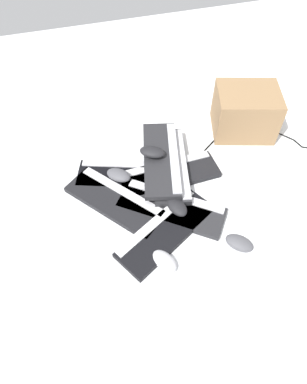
# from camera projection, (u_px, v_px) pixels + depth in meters

# --- Properties ---
(ground_plane) EXTENTS (3.20, 3.20, 0.00)m
(ground_plane) POSITION_uv_depth(u_px,v_px,m) (171.00, 195.00, 1.48)
(ground_plane) COLOR white
(keyboard_0) EXTENTS (0.39, 0.44, 0.03)m
(keyboard_0) POSITION_uv_depth(u_px,v_px,m) (115.00, 201.00, 1.44)
(keyboard_0) COLOR black
(keyboard_0) RESTS_ON ground
(keyboard_1) EXTENTS (0.46, 0.35, 0.03)m
(keyboard_1) POSITION_uv_depth(u_px,v_px,m) (166.00, 231.00, 1.35)
(keyboard_1) COLOR black
(keyboard_1) RESTS_ON ground
(keyboard_2) EXTENTS (0.44, 0.39, 0.03)m
(keyboard_2) POSITION_uv_depth(u_px,v_px,m) (172.00, 208.00, 1.42)
(keyboard_2) COLOR #232326
(keyboard_2) RESTS_ON ground
(keyboard_3) EXTENTS (0.45, 0.17, 0.03)m
(keyboard_3) POSITION_uv_depth(u_px,v_px,m) (170.00, 175.00, 1.53)
(keyboard_3) COLOR black
(keyboard_3) RESTS_ON ground
(keyboard_4) EXTENTS (0.46, 0.29, 0.03)m
(keyboard_4) POSITION_uv_depth(u_px,v_px,m) (127.00, 175.00, 1.53)
(keyboard_4) COLOR black
(keyboard_4) RESTS_ON ground
(keyboard_5) EXTENTS (0.25, 0.46, 0.03)m
(keyboard_5) POSITION_uv_depth(u_px,v_px,m) (170.00, 164.00, 1.53)
(keyboard_5) COLOR #232326
(keyboard_5) RESTS_ON keyboard_3
(keyboard_6) EXTENTS (0.25, 0.46, 0.03)m
(keyboard_6) POSITION_uv_depth(u_px,v_px,m) (162.00, 159.00, 1.51)
(keyboard_6) COLOR #232326
(keyboard_6) RESTS_ON keyboard_5
(mouse_0) EXTENTS (0.13, 0.12, 0.04)m
(mouse_0) POSITION_uv_depth(u_px,v_px,m) (119.00, 175.00, 1.48)
(mouse_0) COLOR #4C4C51
(mouse_0) RESTS_ON keyboard_4
(mouse_1) EXTENTS (0.11, 0.13, 0.04)m
(mouse_1) POSITION_uv_depth(u_px,v_px,m) (164.00, 261.00, 1.26)
(mouse_1) COLOR #B7B7BC
(mouse_1) RESTS_ON ground
(mouse_2) EXTENTS (0.09, 0.12, 0.04)m
(mouse_2) POSITION_uv_depth(u_px,v_px,m) (177.00, 206.00, 1.38)
(mouse_2) COLOR black
(mouse_2) RESTS_ON keyboard_2
(mouse_3) EXTENTS (0.13, 0.11, 0.04)m
(mouse_3) POSITION_uv_depth(u_px,v_px,m) (152.00, 152.00, 1.48)
(mouse_3) COLOR black
(mouse_3) RESTS_ON keyboard_6
(mouse_4) EXTENTS (0.12, 0.12, 0.04)m
(mouse_4) POSITION_uv_depth(u_px,v_px,m) (239.00, 243.00, 1.31)
(mouse_4) COLOR #4C4C51
(mouse_4) RESTS_ON ground
(cable_0) EXTENTS (0.66, 0.36, 0.01)m
(cable_0) POSITION_uv_depth(u_px,v_px,m) (272.00, 141.00, 1.67)
(cable_0) COLOR black
(cable_0) RESTS_ON ground
(cardboard_box) EXTENTS (0.35, 0.31, 0.22)m
(cardboard_box) POSITION_uv_depth(u_px,v_px,m) (245.00, 112.00, 1.65)
(cardboard_box) COLOR olive
(cardboard_box) RESTS_ON ground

